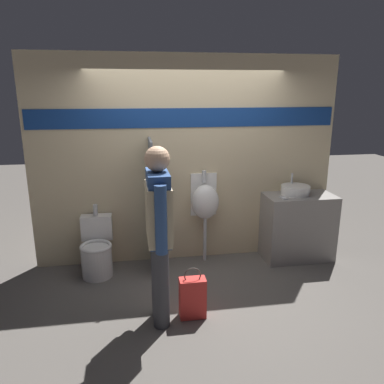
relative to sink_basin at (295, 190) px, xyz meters
name	(u,v)px	position (x,y,z in m)	size (l,w,h in m)	color
ground_plane	(194,276)	(-1.44, -0.37, -0.96)	(16.00, 16.00, 0.00)	#5B5651
display_wall	(187,161)	(-1.44, 0.23, 0.40)	(4.00, 0.07, 2.70)	beige
sink_counter	(298,227)	(0.05, -0.05, -0.51)	(0.92, 0.51, 0.90)	gray
sink_basin	(295,190)	(0.00, 0.00, 0.00)	(0.38, 0.38, 0.26)	white
cell_phone	(284,198)	(-0.23, -0.15, -0.06)	(0.07, 0.14, 0.01)	#B7B7BC
divider_near_counter	(152,207)	(-1.93, -0.06, -0.12)	(0.03, 0.53, 1.69)	slate
urinal_near_counter	(205,202)	(-1.22, 0.08, -0.13)	(0.37, 0.26, 1.23)	silver
toilet	(97,252)	(-2.63, -0.10, -0.66)	(0.39, 0.55, 0.86)	white
person_in_vest	(159,225)	(-1.93, -1.23, 0.07)	(0.23, 0.62, 1.78)	#3D3D42
shopping_bag	(193,297)	(-1.60, -1.22, -0.74)	(0.27, 0.15, 0.55)	red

